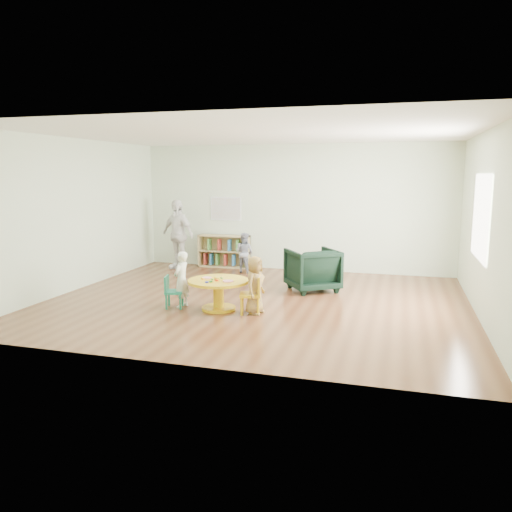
% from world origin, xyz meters
% --- Properties ---
extents(room, '(7.10, 7.00, 2.80)m').
position_xyz_m(room, '(0.01, 0.00, 1.89)').
color(room, '#58311B').
rests_on(room, ground).
extents(activity_table, '(0.97, 0.97, 0.53)m').
position_xyz_m(activity_table, '(-0.44, -0.67, 0.34)').
color(activity_table, gold).
rests_on(activity_table, ground).
extents(kid_chair_left, '(0.35, 0.35, 0.53)m').
position_xyz_m(kid_chair_left, '(-1.20, -0.78, 0.28)').
color(kid_chair_left, '#167C5E').
rests_on(kid_chair_left, ground).
extents(kid_chair_right, '(0.39, 0.39, 0.60)m').
position_xyz_m(kid_chair_right, '(0.16, -0.73, 0.32)').
color(kid_chair_right, gold).
rests_on(kid_chair_right, ground).
extents(bookshelf, '(1.20, 0.30, 0.75)m').
position_xyz_m(bookshelf, '(-1.61, 2.86, 0.37)').
color(bookshelf, tan).
rests_on(bookshelf, ground).
extents(alphabet_poster, '(0.74, 0.01, 0.54)m').
position_xyz_m(alphabet_poster, '(-1.60, 2.98, 1.35)').
color(alphabet_poster, white).
rests_on(alphabet_poster, ground).
extents(armchair, '(1.18, 1.19, 0.79)m').
position_xyz_m(armchair, '(0.78, 1.06, 0.39)').
color(armchair, black).
rests_on(armchair, ground).
extents(child_left, '(0.26, 0.36, 0.92)m').
position_xyz_m(child_left, '(-1.06, -0.70, 0.46)').
color(child_left, silver).
rests_on(child_left, ground).
extents(child_right, '(0.35, 0.48, 0.91)m').
position_xyz_m(child_right, '(0.19, -0.73, 0.45)').
color(child_right, yellow).
rests_on(child_right, ground).
extents(toddler, '(0.51, 0.44, 0.89)m').
position_xyz_m(toddler, '(-0.95, 2.32, 0.44)').
color(toddler, '#1C2848').
rests_on(toddler, ground).
extents(adult_caretaker, '(1.00, 0.71, 1.58)m').
position_xyz_m(adult_caretaker, '(-2.55, 2.36, 0.79)').
color(adult_caretaker, white).
rests_on(adult_caretaker, ground).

